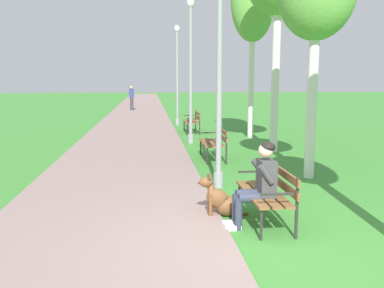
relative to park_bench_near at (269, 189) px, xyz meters
The scene contains 12 objects.
ground_plane 1.22m from the park_bench_near, 112.29° to the right, with size 120.00×120.00×0.00m, color #3D8433.
paved_path 23.10m from the park_bench_near, 96.03° to the left, with size 3.49×60.00×0.04m, color gray.
park_bench_near is the anchor object (origin of this frame).
park_bench_mid 5.05m from the park_bench_near, 90.30° to the left, with size 0.55×1.50×0.85m.
park_bench_far 10.67m from the park_bench_near, 90.15° to the left, with size 0.55×1.50×0.85m.
person_seated_on_near_bench 0.32m from the park_bench_near, 139.96° to the right, with size 0.74×0.49×1.25m.
dog_brown 0.79m from the park_bench_near, 152.50° to the left, with size 0.83×0.29×0.71m.
lamp_post_near 2.89m from the park_bench_near, 100.90° to the left, with size 0.24×0.24×4.67m.
lamp_post_mid 8.20m from the park_bench_near, 92.79° to the left, with size 0.24×0.24×4.68m.
lamp_post_far 13.64m from the park_bench_near, 91.93° to the left, with size 0.24×0.24×4.50m.
birch_tree_fourth 10.30m from the park_bench_near, 78.12° to the left, with size 1.56×1.44×6.31m.
pedestrian_distant 22.77m from the park_bench_near, 97.30° to the left, with size 0.32×0.22×1.65m.
Camera 1 is at (-1.34, -4.95, 2.15)m, focal length 39.68 mm.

